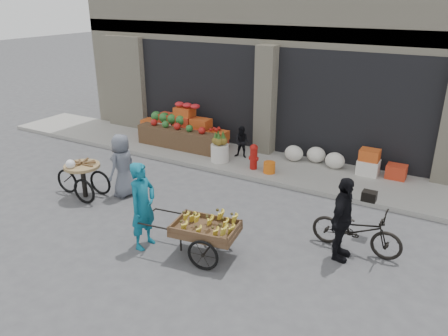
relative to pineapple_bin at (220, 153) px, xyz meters
The scene contains 15 objects.
ground 3.70m from the pineapple_bin, 78.23° to the right, with size 80.00×80.00×0.00m, color #424244.
sidewalk 0.95m from the pineapple_bin, 33.69° to the left, with size 18.00×2.20×0.12m, color gray.
building 5.41m from the pineapple_bin, 80.40° to the left, with size 14.00×6.45×7.00m.
fruit_display 1.92m from the pineapple_bin, 155.76° to the left, with size 3.10×1.12×1.24m.
pineapple_bin is the anchor object (origin of this frame).
fire_hydrant 1.11m from the pineapple_bin, ahead, with size 0.22×0.22×0.71m.
orange_bucket 1.61m from the pineapple_bin, ahead, with size 0.32×0.32×0.30m, color orange.
right_bay_goods 3.54m from the pineapple_bin, 18.10° to the left, with size 3.35×0.60×0.70m.
seated_person 0.75m from the pineapple_bin, 56.31° to the left, with size 0.45×0.35×0.93m, color black.
banana_cart 4.73m from the pineapple_bin, 63.37° to the right, with size 2.12×1.10×0.85m.
vendor_woman 4.61m from the pineapple_bin, 78.26° to the right, with size 0.63×0.42×1.74m, color #106682.
tricycle_cart 3.90m from the pineapple_bin, 117.09° to the right, with size 1.44×0.89×0.95m.
vendor_grey 3.12m from the pineapple_bin, 108.84° to the right, with size 0.76×0.50×1.56m, color slate.
bicycle 5.24m from the pineapple_bin, 30.03° to the right, with size 0.60×1.72×0.90m, color black.
cyclist 5.31m from the pineapple_bin, 34.87° to the right, with size 0.95×0.39×1.62m, color black.
Camera 1 is at (5.21, -6.55, 4.60)m, focal length 35.00 mm.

